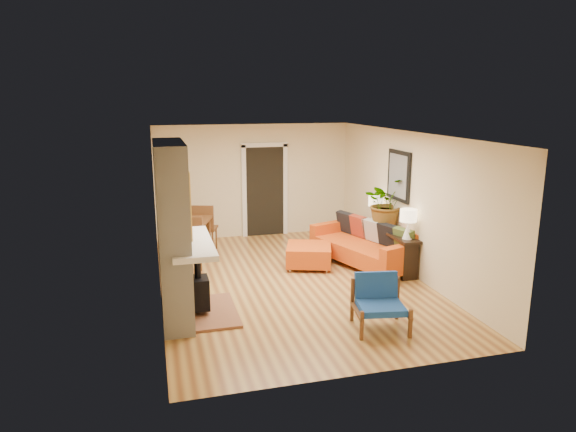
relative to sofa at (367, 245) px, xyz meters
name	(u,v)px	position (x,y,z in m)	size (l,w,h in m)	color
room_shell	(286,187)	(-1.09, 2.05, 0.85)	(6.50, 6.50, 6.50)	tan
fireplace	(176,236)	(-3.70, -1.58, 0.85)	(1.09, 1.68, 2.60)	white
sofa	(367,245)	(0.00, 0.00, 0.00)	(1.63, 2.42, 0.88)	silver
ottoman	(309,254)	(-1.15, 0.12, -0.14)	(1.06, 1.06, 0.42)	silver
blue_chair	(379,299)	(-0.97, -2.65, 0.02)	(0.83, 0.81, 0.75)	brown
dining_table	(193,229)	(-3.27, 0.99, 0.29)	(1.24, 1.97, 1.04)	brown
console_table	(390,237)	(0.37, -0.23, 0.19)	(0.34, 1.85, 0.72)	black
lamp_near	(408,220)	(0.37, -0.91, 0.68)	(0.30, 0.30, 0.54)	white
lamp_far	(376,205)	(0.37, 0.46, 0.68)	(0.30, 0.30, 0.54)	white
houseplant	(386,202)	(0.36, -0.03, 0.83)	(0.89, 0.77, 0.98)	#1E5919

